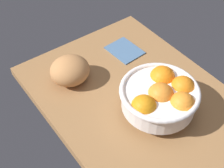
# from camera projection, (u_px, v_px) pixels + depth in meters

# --- Properties ---
(ground_plane) EXTENTS (0.73, 0.54, 0.03)m
(ground_plane) POSITION_uv_depth(u_px,v_px,m) (136.00, 100.00, 1.03)
(ground_plane) COLOR #96693E
(fruit_bowl) EXTENTS (0.24, 0.24, 0.12)m
(fruit_bowl) POSITION_uv_depth(u_px,v_px,m) (161.00, 96.00, 0.94)
(fruit_bowl) COLOR white
(fruit_bowl) RESTS_ON ground
(bread_loaf) EXTENTS (0.14, 0.15, 0.09)m
(bread_loaf) POSITION_uv_depth(u_px,v_px,m) (70.00, 70.00, 1.04)
(bread_loaf) COLOR #BA7D49
(bread_loaf) RESTS_ON ground
(napkin_folded) EXTENTS (0.13, 0.11, 0.01)m
(napkin_folded) POSITION_uv_depth(u_px,v_px,m) (125.00, 50.00, 1.18)
(napkin_folded) COLOR #496B92
(napkin_folded) RESTS_ON ground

